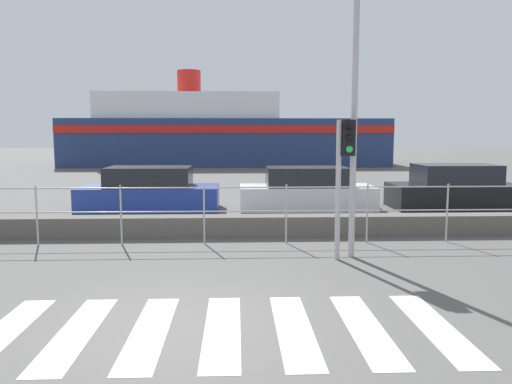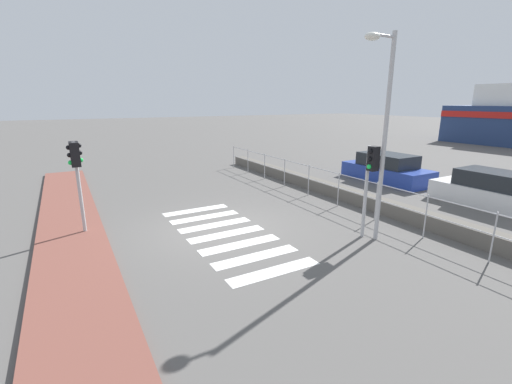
% 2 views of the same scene
% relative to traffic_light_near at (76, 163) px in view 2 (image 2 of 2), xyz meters
% --- Properties ---
extents(ground_plane, '(160.00, 160.00, 0.00)m').
position_rel_traffic_light_near_xyz_m(ground_plane, '(1.53, 3.72, -2.20)').
color(ground_plane, '#565451').
extents(sidewalk_brick, '(24.00, 1.80, 0.12)m').
position_rel_traffic_light_near_xyz_m(sidewalk_brick, '(1.53, -0.38, -2.14)').
color(sidewalk_brick, brown).
rests_on(sidewalk_brick, ground_plane).
extents(crosswalk, '(5.85, 2.40, 0.01)m').
position_rel_traffic_light_near_xyz_m(crosswalk, '(2.06, 3.72, -2.20)').
color(crosswalk, silver).
rests_on(crosswalk, ground_plane).
extents(seawall, '(20.22, 0.55, 0.48)m').
position_rel_traffic_light_near_xyz_m(seawall, '(1.53, 9.51, -1.96)').
color(seawall, '#605B54').
rests_on(seawall, ground_plane).
extents(harbor_fence, '(18.24, 0.04, 1.32)m').
position_rel_traffic_light_near_xyz_m(harbor_fence, '(1.53, 8.63, -1.34)').
color(harbor_fence, '#B2B2B5').
rests_on(harbor_fence, ground_plane).
extents(traffic_light_near, '(0.58, 0.41, 2.79)m').
position_rel_traffic_light_near_xyz_m(traffic_light_near, '(0.00, 0.00, 0.00)').
color(traffic_light_near, '#B2B2B5').
rests_on(traffic_light_near, ground_plane).
extents(traffic_light_far, '(0.34, 0.32, 2.70)m').
position_rel_traffic_light_near_xyz_m(traffic_light_far, '(4.30, 7.15, -0.22)').
color(traffic_light_far, '#B2B2B5').
rests_on(traffic_light_far, ground_plane).
extents(streetlamp, '(0.32, 1.05, 5.61)m').
position_rel_traffic_light_near_xyz_m(streetlamp, '(4.52, 7.16, 1.30)').
color(streetlamp, '#B2B2B5').
rests_on(streetlamp, ground_plane).
extents(parked_car_blue, '(4.39, 1.87, 1.38)m').
position_rel_traffic_light_near_xyz_m(parked_car_blue, '(-0.54, 13.72, -1.61)').
color(parked_car_blue, '#233D9E').
rests_on(parked_car_blue, ground_plane).
extents(parked_car_white, '(4.33, 1.74, 1.36)m').
position_rel_traffic_light_near_xyz_m(parked_car_white, '(4.53, 13.72, -1.62)').
color(parked_car_white, silver).
rests_on(parked_car_white, ground_plane).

